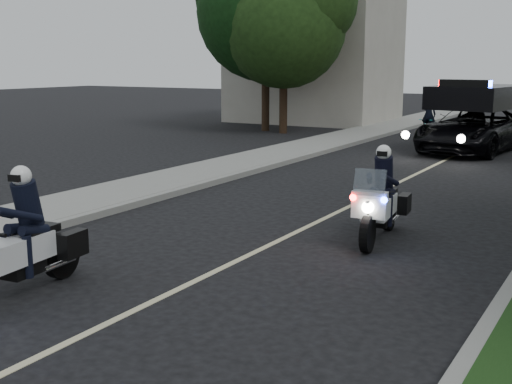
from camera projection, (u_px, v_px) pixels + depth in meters
The scene contains 12 objects.
ground at pixel (149, 304), 8.75m from camera, with size 120.00×120.00×0.00m, color black.
curb_left at pixel (259, 169), 19.22m from camera, with size 0.20×60.00×0.15m, color gray.
sidewalk_left at pixel (228, 166), 19.77m from camera, with size 2.00×60.00×0.16m, color gray.
building_far at pixel (314, 56), 35.02m from camera, with size 8.00×6.00×7.00m, color #A8A396.
lane_marking at pixel (394, 185), 17.20m from camera, with size 0.12×50.00×0.01m, color #BFB78C.
police_moto_left at pixel (22, 296), 9.04m from camera, with size 0.74×2.12×1.80m, color silver, non-canonical shape.
police_moto_right at pixel (379, 240), 11.88m from camera, with size 0.71×2.03×1.72m, color silver, non-canonical shape.
police_suv at pixel (472, 152), 23.52m from camera, with size 2.63×5.68×2.76m, color black.
bicycle at pixel (427, 139), 27.54m from camera, with size 0.56×1.60×0.84m, color black.
cyclist at pixel (427, 139), 27.54m from camera, with size 0.60×0.40×1.66m, color black.
tree_left_near at pixel (283, 133), 29.67m from camera, with size 5.51×5.51×9.19m, color #1F3F15, non-canonical shape.
tree_left_far at pixel (265, 131), 30.75m from camera, with size 6.27×6.27×10.45m, color black, non-canonical shape.
Camera 1 is at (5.43, -6.42, 3.17)m, focal length 46.05 mm.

